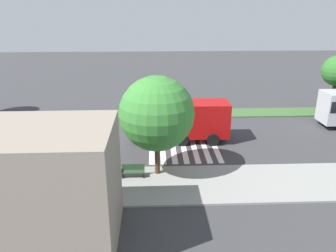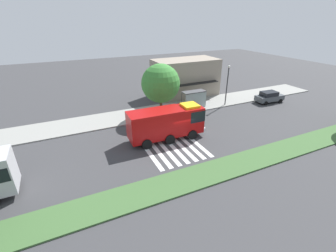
% 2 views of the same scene
% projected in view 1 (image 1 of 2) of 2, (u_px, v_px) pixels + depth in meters
% --- Properties ---
extents(ground_plane, '(120.00, 120.00, 0.00)m').
position_uv_depth(ground_plane, '(163.00, 139.00, 30.47)').
color(ground_plane, '#38383A').
extents(sidewalk, '(60.00, 5.14, 0.14)m').
position_uv_depth(sidewalk, '(167.00, 184.00, 22.67)').
color(sidewalk, gray).
rests_on(sidewalk, ground_plane).
extents(median_strip, '(60.00, 3.00, 0.14)m').
position_uv_depth(median_strip, '(161.00, 114.00, 37.23)').
color(median_strip, '#3D6033').
rests_on(median_strip, ground_plane).
extents(crosswalk, '(5.85, 10.29, 0.01)m').
position_uv_depth(crosswalk, '(182.00, 139.00, 30.54)').
color(crosswalk, silver).
rests_on(crosswalk, ground_plane).
extents(fire_truck, '(8.67, 3.06, 3.72)m').
position_uv_depth(fire_truck, '(177.00, 119.00, 29.52)').
color(fire_truck, '#A50C0C').
rests_on(fire_truck, ground_plane).
extents(bus_stop_shelter, '(3.50, 1.40, 2.46)m').
position_uv_depth(bus_stop_shelter, '(74.00, 155.00, 22.82)').
color(bus_stop_shelter, '#4C4C51').
rests_on(bus_stop_shelter, sidewalk).
extents(bench_near_shelter, '(1.60, 0.50, 0.90)m').
position_uv_depth(bench_near_shelter, '(133.00, 171.00, 23.43)').
color(bench_near_shelter, '#2D472D').
rests_on(bench_near_shelter, sidewalk).
extents(storefront_building, '(10.87, 6.23, 6.18)m').
position_uv_depth(storefront_building, '(4.00, 188.00, 16.35)').
color(storefront_building, gray).
rests_on(storefront_building, ground_plane).
extents(sidewalk_tree_west, '(5.13, 5.13, 7.04)m').
position_uv_depth(sidewalk_tree_west, '(157.00, 114.00, 22.57)').
color(sidewalk_tree_west, '#47301E').
rests_on(sidewalk_tree_west, sidewalk).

